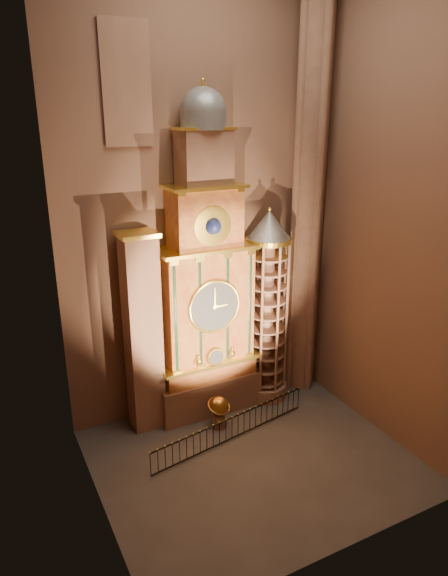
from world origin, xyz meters
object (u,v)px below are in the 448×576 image
astronomical_clock (206,293)px  portrait_tower (143,333)px  celestial_globe (219,409)px  iron_railing (232,428)px  stair_turret (267,309)px

astronomical_clock → portrait_tower: (-3.40, 0.02, -1.53)m
portrait_tower → celestial_globe: portrait_tower is taller
portrait_tower → celestial_globe: size_ratio=5.94×
iron_railing → stair_turret: bearing=38.7°
portrait_tower → celestial_globe: bearing=-31.2°
astronomical_clock → portrait_tower: 3.73m
portrait_tower → astronomical_clock: bearing=-0.3°
iron_railing → astronomical_clock: bearing=87.2°
stair_turret → celestial_globe: size_ratio=6.29×
astronomical_clock → iron_railing: size_ratio=1.86×
astronomical_clock → portrait_tower: bearing=179.7°
portrait_tower → iron_railing: 6.39m
astronomical_clock → portrait_tower: astronomical_clock is taller
stair_turret → astronomical_clock: bearing=175.7°
astronomical_clock → stair_turret: astronomical_clock is taller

